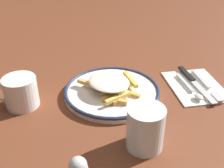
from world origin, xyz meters
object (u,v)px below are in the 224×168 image
Objects in this scene: fork at (206,85)px; knife at (193,80)px; fries_heap at (111,85)px; spoon at (193,91)px; napkin at (195,86)px; plate at (112,91)px; water_glass at (145,128)px; coffee_mug at (20,92)px.

fork is 0.04m from knife.
spoon is at bearing 166.27° from fries_heap.
plate is at bearing -5.28° from napkin.
plate is 0.25m from knife.
plate reaches higher than spoon.
napkin is at bearing 174.72° from plate.
knife is (-0.00, -0.02, 0.01)m from napkin.
fries_heap is at bearing -84.45° from water_glass.
plate reaches higher than knife.
water_glass is at bearing 42.32° from knife.
plate reaches higher than napkin.
knife is 1.85× the size of coffee_mug.
knife reaches higher than napkin.
fork is at bearing 155.92° from napkin.
coffee_mug is at bearing -1.64° from knife.
fries_heap is at bearing -13.73° from spoon.
knife is (-0.25, 0.00, 0.00)m from plate.
spoon is 1.53× the size of water_glass.
coffee_mug reaches higher than napkin.
fork is (-0.28, 0.03, -0.02)m from fries_heap.
plate is 2.73× the size of water_glass.
napkin is 0.50m from coffee_mug.
coffee_mug is at bearing -40.95° from water_glass.
spoon is at bearing 61.93° from knife.
napkin is at bearing 89.34° from knife.
plate is 1.42× the size of napkin.
fork is at bearing 131.03° from knife.
water_glass is (0.23, 0.21, 0.04)m from knife.
coffee_mug is at bearing -4.95° from fork.
fries_heap is 0.26m from knife.
knife is at bearing -118.07° from spoon.
fork is at bearing 172.75° from plate.
spoon is (0.03, 0.03, 0.01)m from napkin.
fries_heap is 1.47× the size of coffee_mug.
coffee_mug is (0.24, -0.01, 0.01)m from fries_heap.
plate is 1.29× the size of knife.
plate is 2.38× the size of coffee_mug.
water_glass is at bearing 139.05° from coffee_mug.
napkin is 0.05m from spoon.
water_glass is at bearing 94.38° from plate.
plate is at bearing -146.22° from fries_heap.
napkin is 0.03m from fork.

